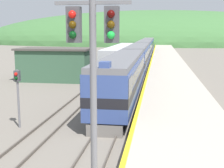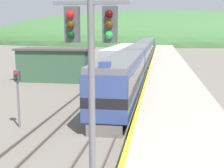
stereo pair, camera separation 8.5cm
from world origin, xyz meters
TOP-DOWN VIEW (x-y plane):
  - track_main at (0.00, 70.00)m, footprint 1.52×180.00m
  - track_siding at (-3.99, 70.00)m, footprint 1.51×180.00m
  - platform at (4.66, 50.00)m, footprint 5.87×140.00m
  - distant_hills at (0.00, 157.50)m, footprint 184.10×82.85m
  - station_shed at (-10.07, 36.21)m, footprint 9.36×5.09m
  - express_train_lead_car at (0.00, 24.80)m, footprint 2.93×19.22m
  - carriage_second at (0.00, 45.75)m, footprint 2.92×20.45m
  - carriage_third at (0.00, 67.08)m, footprint 2.92×20.45m
  - carriage_fourth at (0.00, 88.41)m, footprint 2.92×20.45m
  - siding_train at (-3.99, 55.13)m, footprint 2.90×28.64m
  - signal_mast_main at (1.28, 6.45)m, footprint 2.20×0.42m
  - signal_post_siding at (-5.95, 16.55)m, footprint 0.36×0.42m

SIDE VIEW (x-z plane):
  - distant_hills at x=0.00m, z-range -16.32..16.32m
  - track_main at x=0.00m, z-range 0.00..0.16m
  - track_siding at x=-3.99m, z-range 0.00..0.16m
  - platform at x=4.66m, z-range -0.01..1.11m
  - siding_train at x=-3.99m, z-range 0.06..3.69m
  - station_shed at x=-10.07m, z-range 0.02..4.24m
  - carriage_second at x=0.00m, z-range 0.18..4.41m
  - carriage_third at x=0.00m, z-range 0.18..4.41m
  - carriage_fourth at x=0.00m, z-range 0.18..4.41m
  - express_train_lead_car at x=0.00m, z-range 0.02..4.61m
  - signal_post_siding at x=-5.95m, z-range 0.85..4.76m
  - signal_mast_main at x=1.28m, z-range 1.27..9.36m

